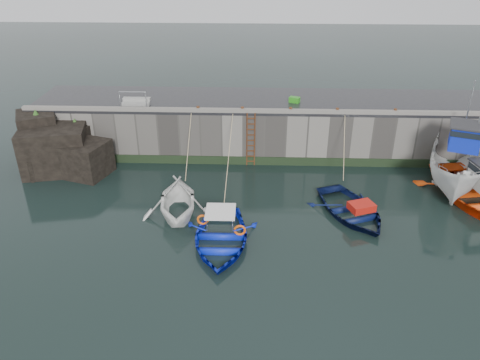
{
  "coord_description": "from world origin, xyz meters",
  "views": [
    {
      "loc": [
        -1.69,
        -14.81,
        11.94
      ],
      "look_at": [
        -2.46,
        5.69,
        1.2
      ],
      "focal_mm": 35.0,
      "sensor_mm": 36.0,
      "label": 1
    }
  ],
  "objects_px": {
    "boat_near_blue": "(220,243)",
    "boat_far_orange": "(477,193)",
    "boat_near_white": "(178,214)",
    "bollard_a": "(198,109)",
    "boat_far_white": "(457,166)",
    "boat_near_navy": "(350,214)",
    "fish_crate": "(295,100)",
    "ladder": "(251,140)",
    "bollard_c": "(291,110)",
    "bollard_d": "(337,110)",
    "bollard_e": "(395,111)",
    "bollard_b": "(242,109)"
  },
  "relations": [
    {
      "from": "boat_near_navy",
      "to": "fish_crate",
      "type": "height_order",
      "value": "fish_crate"
    },
    {
      "from": "boat_near_navy",
      "to": "boat_far_white",
      "type": "relative_size",
      "value": 0.61
    },
    {
      "from": "boat_far_orange",
      "to": "bollard_d",
      "type": "height_order",
      "value": "boat_far_orange"
    },
    {
      "from": "boat_near_white",
      "to": "bollard_a",
      "type": "xyz_separation_m",
      "value": [
        0.38,
        5.96,
        3.3
      ]
    },
    {
      "from": "boat_near_white",
      "to": "boat_near_navy",
      "type": "distance_m",
      "value": 8.33
    },
    {
      "from": "ladder",
      "to": "boat_near_navy",
      "type": "relative_size",
      "value": 0.67
    },
    {
      "from": "boat_near_blue",
      "to": "bollard_e",
      "type": "xyz_separation_m",
      "value": [
        9.18,
        8.25,
        3.3
      ]
    },
    {
      "from": "boat_far_white",
      "to": "bollard_a",
      "type": "bearing_deg",
      "value": -169.58
    },
    {
      "from": "ladder",
      "to": "bollard_c",
      "type": "distance_m",
      "value": 2.81
    },
    {
      "from": "fish_crate",
      "to": "bollard_b",
      "type": "height_order",
      "value": "fish_crate"
    },
    {
      "from": "boat_near_blue",
      "to": "bollard_a",
      "type": "xyz_separation_m",
      "value": [
        -1.82,
        8.25,
        3.3
      ]
    },
    {
      "from": "boat_near_navy",
      "to": "ladder",
      "type": "bearing_deg",
      "value": 112.14
    },
    {
      "from": "boat_near_white",
      "to": "ladder",
      "type": "bearing_deg",
      "value": 51.95
    },
    {
      "from": "boat_far_orange",
      "to": "fish_crate",
      "type": "relative_size",
      "value": 12.19
    },
    {
      "from": "ladder",
      "to": "fish_crate",
      "type": "height_order",
      "value": "fish_crate"
    },
    {
      "from": "boat_near_blue",
      "to": "boat_near_white",
      "type": "bearing_deg",
      "value": 133.19
    },
    {
      "from": "bollard_d",
      "to": "bollard_c",
      "type": "bearing_deg",
      "value": 180.0
    },
    {
      "from": "boat_near_white",
      "to": "bollard_a",
      "type": "relative_size",
      "value": 15.23
    },
    {
      "from": "fish_crate",
      "to": "bollard_e",
      "type": "distance_m",
      "value": 5.74
    },
    {
      "from": "boat_near_white",
      "to": "boat_near_blue",
      "type": "height_order",
      "value": "boat_near_white"
    },
    {
      "from": "boat_far_orange",
      "to": "bollard_d",
      "type": "xyz_separation_m",
      "value": [
        -6.71,
        4.07,
        2.86
      ]
    },
    {
      "from": "boat_far_orange",
      "to": "boat_near_blue",
      "type": "bearing_deg",
      "value": -170.82
    },
    {
      "from": "ladder",
      "to": "bollard_b",
      "type": "height_order",
      "value": "bollard_b"
    },
    {
      "from": "boat_far_white",
      "to": "bollard_d",
      "type": "bearing_deg",
      "value": 178.34
    },
    {
      "from": "ladder",
      "to": "boat_near_navy",
      "type": "bearing_deg",
      "value": -46.87
    },
    {
      "from": "bollard_d",
      "to": "boat_near_white",
      "type": "bearing_deg",
      "value": -143.94
    },
    {
      "from": "boat_far_orange",
      "to": "bollard_d",
      "type": "bearing_deg",
      "value": 139.69
    },
    {
      "from": "boat_near_navy",
      "to": "bollard_d",
      "type": "xyz_separation_m",
      "value": [
        -0.13,
        5.6,
        3.3
      ]
    },
    {
      "from": "boat_near_navy",
      "to": "bollard_c",
      "type": "bearing_deg",
      "value": 95.03
    },
    {
      "from": "boat_far_white",
      "to": "bollard_b",
      "type": "bearing_deg",
      "value": -171.76
    },
    {
      "from": "ladder",
      "to": "boat_far_white",
      "type": "height_order",
      "value": "boat_far_white"
    },
    {
      "from": "boat_near_white",
      "to": "boat_near_blue",
      "type": "xyz_separation_m",
      "value": [
        2.2,
        -2.29,
        0.0
      ]
    },
    {
      "from": "boat_far_orange",
      "to": "boat_near_white",
      "type": "bearing_deg",
      "value": 178.17
    },
    {
      "from": "boat_far_white",
      "to": "bollard_e",
      "type": "xyz_separation_m",
      "value": [
        -2.92,
        2.51,
        2.13
      ]
    },
    {
      "from": "boat_near_navy",
      "to": "fish_crate",
      "type": "relative_size",
      "value": 7.87
    },
    {
      "from": "bollard_a",
      "to": "boat_far_white",
      "type": "bearing_deg",
      "value": -10.21
    },
    {
      "from": "ladder",
      "to": "boat_near_white",
      "type": "distance_m",
      "value": 6.75
    },
    {
      "from": "fish_crate",
      "to": "boat_near_white",
      "type": "bearing_deg",
      "value": -104.79
    },
    {
      "from": "boat_near_blue",
      "to": "bollard_b",
      "type": "distance_m",
      "value": 8.91
    },
    {
      "from": "bollard_a",
      "to": "bollard_b",
      "type": "bearing_deg",
      "value": 0.0
    },
    {
      "from": "boat_far_white",
      "to": "bollard_c",
      "type": "xyz_separation_m",
      "value": [
        -8.72,
        2.51,
        2.13
      ]
    },
    {
      "from": "ladder",
      "to": "bollard_e",
      "type": "xyz_separation_m",
      "value": [
        8.0,
        0.34,
        1.71
      ]
    },
    {
      "from": "boat_near_blue",
      "to": "bollard_c",
      "type": "relative_size",
      "value": 17.6
    },
    {
      "from": "boat_near_navy",
      "to": "bollard_e",
      "type": "distance_m",
      "value": 7.19
    },
    {
      "from": "boat_far_white",
      "to": "bollard_b",
      "type": "distance_m",
      "value": 11.88
    },
    {
      "from": "boat_near_navy",
      "to": "bollard_c",
      "type": "distance_m",
      "value": 7.05
    },
    {
      "from": "boat_near_blue",
      "to": "boat_far_orange",
      "type": "height_order",
      "value": "boat_far_orange"
    },
    {
      "from": "boat_near_white",
      "to": "bollard_b",
      "type": "distance_m",
      "value": 7.4
    },
    {
      "from": "boat_near_blue",
      "to": "bollard_b",
      "type": "height_order",
      "value": "bollard_b"
    },
    {
      "from": "boat_near_navy",
      "to": "bollard_c",
      "type": "xyz_separation_m",
      "value": [
        -2.73,
        5.6,
        3.3
      ]
    }
  ]
}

